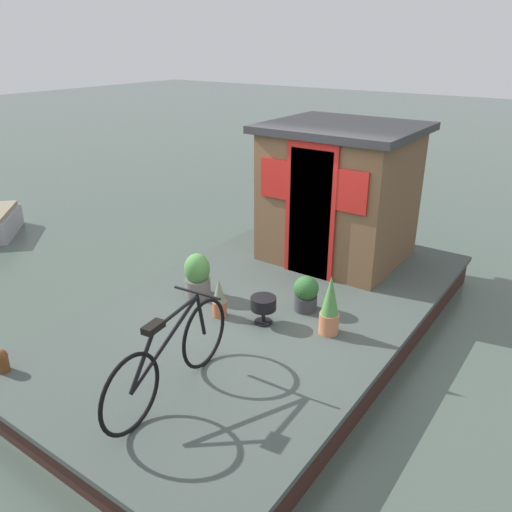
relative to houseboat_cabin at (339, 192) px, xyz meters
The scene contains 10 objects.
ground_plane 2.26m from the houseboat_cabin, behind, with size 60.00×60.00×0.00m, color #47564C.
houseboat_deck 2.16m from the houseboat_cabin, behind, with size 5.87×3.32×0.38m.
houseboat_cabin is the anchor object (origin of this frame).
bicycle 3.74m from the houseboat_cabin, behind, with size 1.72×0.50×0.83m.
potted_plant_fern 2.37m from the houseboat_cabin, 158.78° to the left, with size 0.32×0.32×0.55m.
potted_plant_lavender 2.26m from the houseboat_cabin, 154.87° to the right, with size 0.22×0.22×0.68m.
potted_plant_basil 1.88m from the houseboat_cabin, 164.54° to the right, with size 0.29×0.29×0.43m.
potted_plant_ivy 2.48m from the houseboat_cabin, behind, with size 0.17×0.17×0.47m.
charcoal_grill 2.33m from the houseboat_cabin, behind, with size 0.29×0.29×0.32m.
mooring_bollard 4.65m from the houseboat_cabin, 163.33° to the left, with size 0.13×0.13×0.23m.
Camera 1 is at (-4.50, -3.03, 3.33)m, focal length 35.80 mm.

